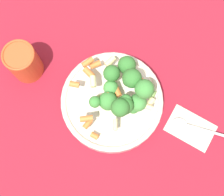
% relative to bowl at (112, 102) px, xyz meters
% --- Properties ---
extents(ground_plane, '(3.00, 3.00, 0.00)m').
position_rel_bowl_xyz_m(ground_plane, '(0.00, 0.00, -0.03)').
color(ground_plane, maroon).
extents(bowl, '(0.25, 0.25, 0.05)m').
position_rel_bowl_xyz_m(bowl, '(0.00, 0.00, 0.00)').
color(bowl, beige).
rests_on(bowl, ground_plane).
extents(pasta_salad, '(0.20, 0.21, 0.10)m').
position_rel_bowl_xyz_m(pasta_salad, '(-0.02, -0.02, 0.07)').
color(pasta_salad, '#8CB766').
rests_on(pasta_salad, bowl).
extents(cup, '(0.08, 0.08, 0.10)m').
position_rel_bowl_xyz_m(cup, '(0.23, 0.05, 0.03)').
color(cup, '#CC4C23').
rests_on(cup, ground_plane).
extents(napkin, '(0.12, 0.09, 0.01)m').
position_rel_bowl_xyz_m(napkin, '(-0.20, -0.07, -0.03)').
color(napkin, beige).
rests_on(napkin, ground_plane).
extents(spoon, '(0.16, 0.07, 0.01)m').
position_rel_bowl_xyz_m(spoon, '(-0.20, -0.07, -0.02)').
color(spoon, silver).
rests_on(spoon, napkin).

